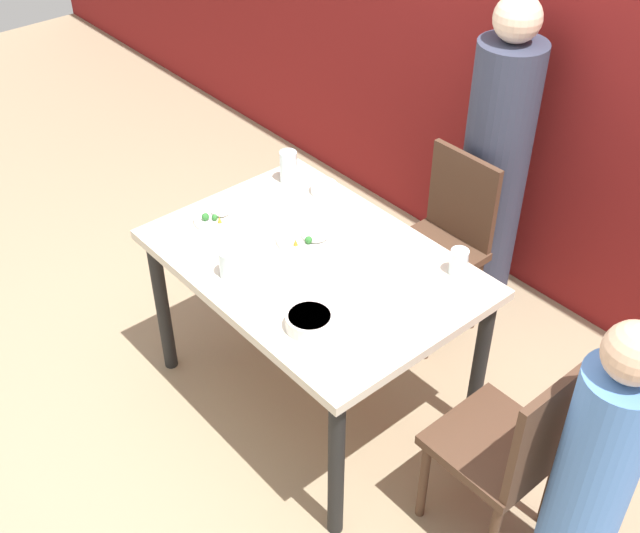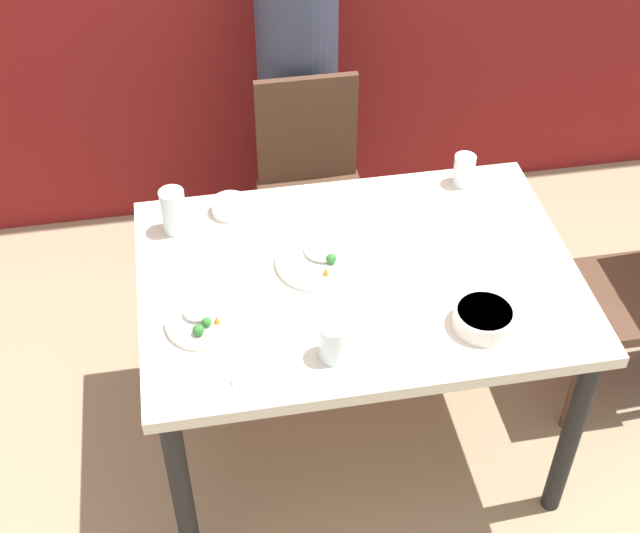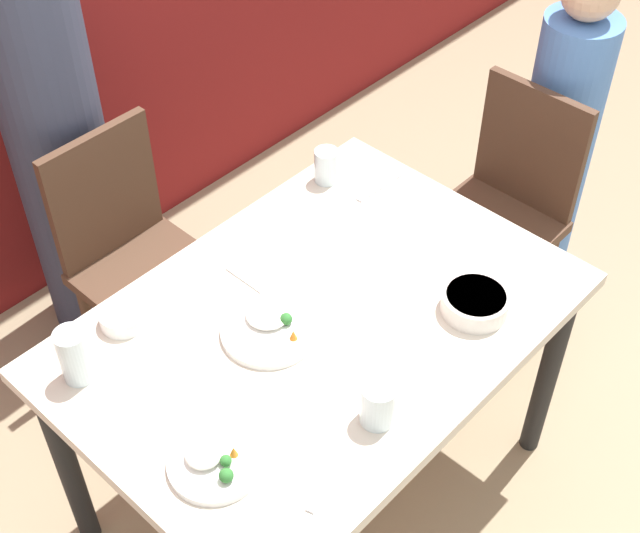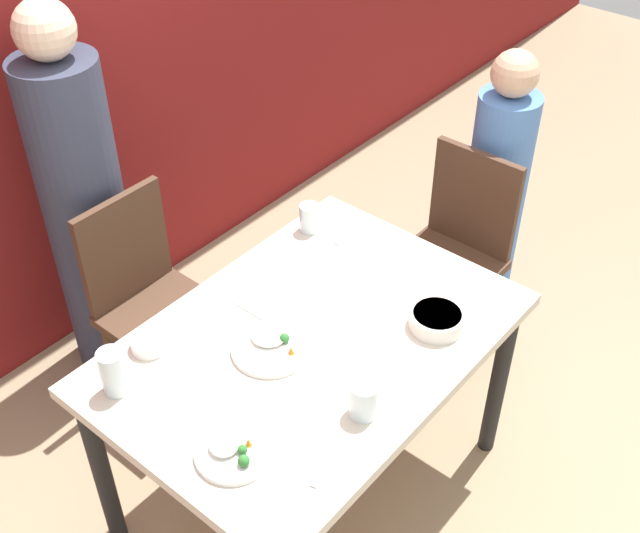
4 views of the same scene
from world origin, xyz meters
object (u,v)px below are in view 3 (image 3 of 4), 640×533
at_px(glass_water_tall, 378,403).
at_px(chair_adult_spot, 136,255).
at_px(bowl_curry, 475,302).
at_px(plate_rice_adult, 269,327).
at_px(person_child, 556,145).
at_px(person_adult, 60,151).
at_px(chair_child_spot, 503,207).

bearing_deg(glass_water_tall, chair_adult_spot, 83.44).
height_order(bowl_curry, glass_water_tall, glass_water_tall).
height_order(chair_adult_spot, plate_rice_adult, chair_adult_spot).
relative_size(chair_adult_spot, person_child, 0.72).
bearing_deg(bowl_curry, person_child, 18.91).
distance_m(chair_adult_spot, person_child, 1.47).
bearing_deg(glass_water_tall, bowl_curry, 5.16).
bearing_deg(glass_water_tall, person_adult, 84.94).
xyz_separation_m(person_child, plate_rice_adult, (-1.38, -0.01, 0.20)).
xyz_separation_m(chair_child_spot, bowl_curry, (-0.69, -0.34, 0.31)).
bearing_deg(person_adult, plate_rice_adult, -95.65).
xyz_separation_m(chair_adult_spot, person_adult, (-0.00, 0.33, 0.24)).
xyz_separation_m(plate_rice_adult, glass_water_tall, (-0.02, -0.37, 0.04)).
xyz_separation_m(chair_adult_spot, person_child, (1.28, -0.71, 0.10)).
bearing_deg(chair_adult_spot, bowl_curry, -74.15).
height_order(chair_child_spot, plate_rice_adult, chair_child_spot).
bearing_deg(chair_adult_spot, glass_water_tall, -96.56).
bearing_deg(plate_rice_adult, person_adult, 84.35).
bearing_deg(person_child, chair_child_spot, 180.00).
bearing_deg(glass_water_tall, plate_rice_adult, 86.62).
bearing_deg(chair_adult_spot, plate_rice_adult, -98.17).
bearing_deg(chair_child_spot, bowl_curry, -63.86).
bearing_deg(chair_child_spot, person_child, 90.00).
bearing_deg(person_adult, bowl_curry, -77.77).
bearing_deg(chair_adult_spot, person_adult, 90.00).
height_order(person_adult, person_child, person_adult).
height_order(bowl_curry, plate_rice_adult, bowl_curry).
distance_m(chair_child_spot, glass_water_tall, 1.22).
relative_size(person_child, plate_rice_adult, 5.17).
relative_size(person_adult, plate_rice_adult, 6.49).
relative_size(chair_adult_spot, plate_rice_adult, 3.71).
bearing_deg(chair_adult_spot, chair_child_spot, -35.97).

